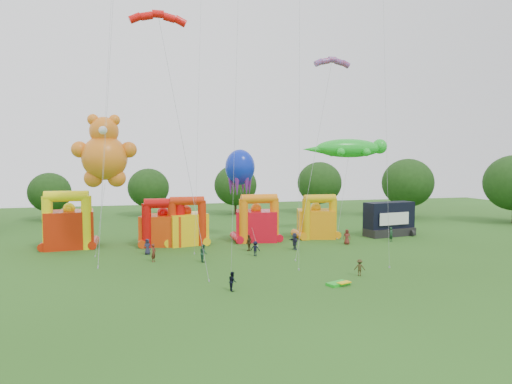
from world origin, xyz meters
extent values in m
plane|color=#264F16|center=(0.00, 0.00, 0.00)|extent=(160.00, 160.00, 0.00)
cylinder|color=#352314|center=(37.74, 43.56, 1.86)|extent=(0.44, 0.44, 3.72)
ellipsoid|color=#193911|center=(37.74, 43.56, 6.41)|extent=(9.30, 9.30, 8.89)
cylinder|color=#352314|center=(24.77, 54.25, 1.75)|extent=(0.44, 0.44, 3.51)
ellipsoid|color=#193911|center=(24.77, 54.25, 6.04)|extent=(8.77, 8.78, 8.39)
cylinder|color=#352314|center=(8.06, 56.06, 1.65)|extent=(0.44, 0.44, 3.30)
ellipsoid|color=#193911|center=(8.06, 56.06, 5.68)|extent=(8.25, 8.25, 7.88)
cylinder|color=#352314|center=(-8.34, 58.04, 1.55)|extent=(0.44, 0.44, 3.09)
ellipsoid|color=#193911|center=(-8.34, 58.04, 5.32)|extent=(7.73, 7.72, 7.38)
cylinder|color=#352314|center=(-25.19, 55.15, 1.44)|extent=(0.44, 0.44, 2.88)
ellipsoid|color=#193911|center=(-25.19, 55.15, 4.96)|extent=(7.20, 7.20, 6.88)
cube|color=red|center=(-18.17, 27.87, 2.23)|extent=(5.89, 4.91, 4.45)
cylinder|color=#FFF50D|center=(-20.31, 26.28, 3.18)|extent=(1.21, 1.21, 6.36)
cylinder|color=#FFF50D|center=(-16.03, 26.28, 3.18)|extent=(1.21, 1.21, 6.36)
cylinder|color=#FFF50D|center=(-18.17, 26.28, 6.36)|extent=(4.88, 1.27, 1.27)
sphere|color=#FFF50D|center=(-18.17, 27.87, 4.75)|extent=(1.40, 1.40, 1.40)
cube|color=red|center=(-7.14, 27.03, 1.87)|extent=(5.99, 5.25, 3.74)
cylinder|color=red|center=(-9.15, 25.54, 2.67)|extent=(1.13, 1.13, 5.34)
cylinder|color=red|center=(-5.14, 25.54, 2.67)|extent=(1.13, 1.13, 5.34)
cylinder|color=red|center=(-7.14, 25.54, 5.34)|extent=(4.57, 1.19, 1.19)
sphere|color=red|center=(-7.14, 27.03, 4.04)|extent=(1.40, 1.40, 1.40)
cube|color=yellow|center=(-4.31, 26.65, 1.95)|extent=(5.38, 4.69, 3.91)
cylinder|color=red|center=(-6.12, 25.30, 2.79)|extent=(1.02, 1.02, 5.58)
cylinder|color=red|center=(-2.49, 25.30, 2.79)|extent=(1.02, 1.02, 5.58)
cylinder|color=red|center=(-4.31, 25.30, 5.58)|extent=(4.14, 1.07, 1.07)
sphere|color=red|center=(-4.31, 26.65, 4.21)|extent=(1.40, 1.40, 1.40)
cube|color=red|center=(4.85, 27.04, 1.97)|extent=(5.99, 5.19, 3.95)
cylinder|color=orange|center=(2.82, 25.52, 2.82)|extent=(1.15, 1.15, 5.64)
cylinder|color=orange|center=(6.89, 25.52, 2.82)|extent=(1.15, 1.15, 5.64)
cylinder|color=orange|center=(4.85, 25.52, 5.64)|extent=(4.64, 1.21, 1.21)
sphere|color=orange|center=(4.85, 27.04, 4.25)|extent=(1.40, 1.40, 1.40)
cube|color=orange|center=(13.30, 27.31, 1.91)|extent=(5.69, 5.00, 3.81)
cylinder|color=#D9A60B|center=(11.40, 25.90, 2.72)|extent=(1.07, 1.07, 5.45)
cylinder|color=#D9A60B|center=(15.19, 25.90, 2.72)|extent=(1.07, 1.07, 5.45)
cylinder|color=#D9A60B|center=(13.30, 25.90, 5.45)|extent=(4.33, 1.12, 1.12)
sphere|color=#D9A60B|center=(13.30, 27.31, 4.11)|extent=(1.40, 1.40, 1.40)
cube|color=black|center=(23.85, 26.12, 0.55)|extent=(7.57, 3.91, 1.10)
cube|color=black|center=(23.85, 26.32, 2.90)|extent=(7.51, 3.56, 3.60)
cube|color=white|center=(23.85, 24.91, 2.54)|extent=(4.91, 0.94, 1.69)
cylinder|color=black|center=(20.96, 25.04, 0.40)|extent=(0.30, 0.90, 0.90)
cylinder|color=black|center=(26.73, 25.04, 0.40)|extent=(0.30, 0.90, 0.90)
sphere|color=orange|center=(-13.51, 21.63, 10.81)|extent=(4.86, 4.86, 4.86)
sphere|color=orange|center=(-13.51, 21.63, 13.68)|extent=(3.09, 3.09, 3.09)
sphere|color=orange|center=(-14.61, 21.63, 14.89)|extent=(1.21, 1.21, 1.21)
sphere|color=orange|center=(-12.40, 21.63, 14.89)|extent=(1.21, 1.21, 1.21)
sphere|color=orange|center=(-16.04, 21.63, 11.69)|extent=(1.77, 1.77, 1.77)
sphere|color=orange|center=(-10.97, 21.63, 11.69)|extent=(1.77, 1.77, 1.77)
sphere|color=orange|center=(-14.72, 21.63, 8.60)|extent=(1.99, 1.99, 1.99)
sphere|color=orange|center=(-12.29, 21.63, 8.60)|extent=(1.99, 1.99, 1.99)
sphere|color=white|center=(-13.51, 20.14, 13.68)|extent=(0.88, 0.88, 0.88)
ellipsoid|color=green|center=(19.59, 30.47, 12.28)|extent=(10.13, 3.17, 2.69)
sphere|color=green|center=(24.54, 30.47, 12.57)|extent=(2.18, 2.18, 2.18)
cone|color=green|center=(14.44, 30.47, 12.08)|extent=(3.96, 1.58, 1.58)
sphere|color=green|center=(21.57, 32.05, 11.68)|extent=(1.19, 1.19, 1.19)
sphere|color=green|center=(21.57, 28.89, 11.68)|extent=(1.19, 1.19, 1.19)
sphere|color=green|center=(17.61, 32.05, 11.68)|extent=(1.19, 1.19, 1.19)
sphere|color=green|center=(17.61, 28.89, 11.68)|extent=(1.19, 1.19, 1.19)
ellipsoid|color=#0C25BC|center=(3.31, 29.88, 9.59)|extent=(4.01, 4.01, 4.81)
cone|color=#591E8C|center=(4.62, 29.88, 7.39)|extent=(0.90, 0.90, 3.21)
cone|color=#591E8C|center=(3.96, 31.01, 7.39)|extent=(0.90, 0.90, 3.21)
cone|color=#591E8C|center=(2.66, 31.01, 7.39)|extent=(0.90, 0.90, 3.21)
cone|color=#591E8C|center=(2.01, 29.88, 7.39)|extent=(0.90, 0.90, 3.21)
cone|color=#591E8C|center=(2.66, 28.75, 7.39)|extent=(0.90, 0.90, 3.21)
cone|color=#591E8C|center=(3.96, 28.75, 7.39)|extent=(0.90, 0.90, 3.21)
cube|color=green|center=(6.31, 4.56, 0.12)|extent=(2.23, 1.67, 0.24)
cube|color=yellow|center=(6.71, 4.26, 0.26)|extent=(1.34, 1.00, 0.10)
imported|color=#23243B|center=(-9.15, 21.39, 0.88)|extent=(1.01, 0.86, 1.75)
imported|color=#562418|center=(-8.57, 17.47, 0.93)|extent=(0.70, 0.81, 1.86)
imported|color=#1B452D|center=(-3.56, 16.11, 0.92)|extent=(0.77, 0.95, 1.84)
imported|color=black|center=(2.38, 17.69, 0.82)|extent=(1.22, 1.04, 1.64)
imported|color=#392D17|center=(2.36, 20.58, 0.95)|extent=(1.11, 1.13, 1.91)
imported|color=#25273F|center=(7.73, 19.99, 0.99)|extent=(0.84, 1.90, 1.98)
imported|color=maroon|center=(15.20, 21.55, 0.96)|extent=(1.10, 0.94, 1.91)
imported|color=#163920|center=(21.69, 22.02, 0.93)|extent=(0.81, 0.71, 1.86)
imported|color=black|center=(-2.69, 5.11, 0.78)|extent=(0.60, 0.76, 1.56)
imported|color=#3A3017|center=(9.50, 6.94, 0.76)|extent=(1.12, 0.89, 1.52)
camera|label=1|loc=(-9.74, -30.48, 10.55)|focal=32.00mm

